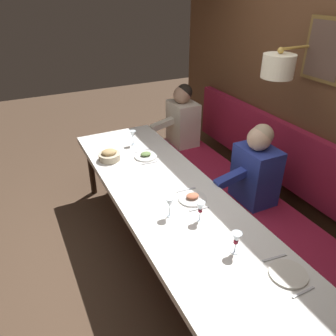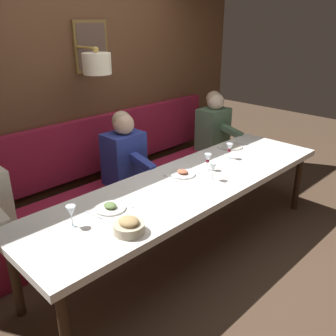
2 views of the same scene
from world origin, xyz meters
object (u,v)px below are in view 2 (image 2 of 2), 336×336
wine_glass_2 (213,168)px  bread_bowl (129,226)px  dining_table (188,187)px  wine_glass_1 (71,212)px  diner_near (124,151)px  diner_nearest (214,123)px  wine_glass_3 (208,159)px  wine_glass_0 (229,148)px

wine_glass_2 → bread_bowl: 1.11m
dining_table → wine_glass_1: bearing=86.2°
diner_near → bread_bowl: (-1.15, 0.89, -0.03)m
diner_near → wine_glass_1: (-0.80, 1.12, 0.04)m
diner_nearest → diner_near: size_ratio=1.00×
diner_near → wine_glass_2: (-1.01, -0.21, 0.04)m
wine_glass_3 → bread_bowl: bearing=104.4°
wine_glass_0 → wine_glass_3: (-0.03, 0.40, 0.00)m
wine_glass_0 → wine_glass_3: bearing=94.9°
diner_nearest → wine_glass_0: diner_nearest is taller
wine_glass_2 → diner_near: bearing=11.9°
diner_nearest → wine_glass_3: (-0.83, 1.16, 0.04)m
diner_near → wine_glass_3: bearing=-156.3°
wine_glass_1 → bread_bowl: (-0.35, -0.23, -0.07)m
wine_glass_1 → wine_glass_3: size_ratio=1.00×
diner_nearest → wine_glass_1: bearing=106.9°
diner_near → bread_bowl: bearing=142.4°
wine_glass_1 → wine_glass_3: (-0.02, -1.49, -0.00)m
wine_glass_3 → wine_glass_0: bearing=-85.1°
diner_nearest → bread_bowl: bearing=115.6°
dining_table → wine_glass_0: 0.76m
wine_glass_2 → wine_glass_3: (0.18, -0.15, -0.00)m
wine_glass_1 → wine_glass_3: same height
diner_nearest → bread_bowl: 2.67m
diner_nearest → bread_bowl: size_ratio=3.60×
wine_glass_2 → wine_glass_3: size_ratio=1.00×
diner_nearest → diner_near: same height
wine_glass_2 → wine_glass_3: same height
diner_near → wine_glass_0: (-0.80, -0.76, 0.04)m
dining_table → wine_glass_3: wine_glass_3 is taller
wine_glass_1 → bread_bowl: 0.42m
diner_nearest → wine_glass_1: size_ratio=4.82×
wine_glass_0 → wine_glass_1: 1.89m
diner_nearest → wine_glass_3: size_ratio=4.82×
wine_glass_1 → diner_near: bearing=-54.3°
bread_bowl → diner_near: bearing=-37.6°
wine_glass_2 → bread_bowl: bearing=97.2°
diner_nearest → wine_glass_0: size_ratio=4.82×
diner_near → wine_glass_1: size_ratio=4.82×
dining_table → diner_near: 0.89m
wine_glass_0 → bread_bowl: (-0.36, 1.65, -0.07)m
diner_near → bread_bowl: size_ratio=3.60×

